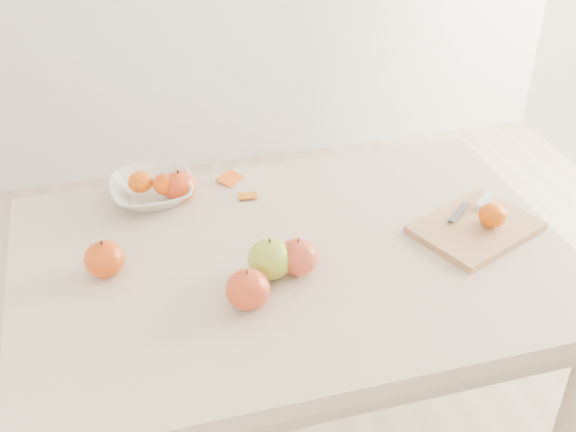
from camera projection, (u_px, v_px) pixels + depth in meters
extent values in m
cube|color=beige|center=(294.00, 262.00, 1.58)|extent=(1.20, 0.80, 0.04)
cylinder|color=#BCAA8E|center=(66.00, 332.00, 1.94)|extent=(0.06, 0.06, 0.71)
cylinder|color=#BCAA8E|center=(434.00, 265.00, 2.18)|extent=(0.06, 0.06, 0.71)
cube|color=tan|center=(476.00, 228.00, 1.63)|extent=(0.32, 0.28, 0.02)
ellipsoid|color=#D25A07|center=(492.00, 215.00, 1.61)|extent=(0.06, 0.06, 0.05)
imported|color=silver|center=(152.00, 190.00, 1.74)|extent=(0.20, 0.20, 0.05)
ellipsoid|color=#E05207|center=(140.00, 182.00, 1.73)|extent=(0.06, 0.06, 0.05)
ellipsoid|color=#D93D07|center=(165.00, 184.00, 1.72)|extent=(0.06, 0.06, 0.05)
cube|color=#C84E0E|center=(230.00, 180.00, 1.82)|extent=(0.07, 0.07, 0.01)
cube|color=#CC650E|center=(248.00, 197.00, 1.76)|extent=(0.05, 0.04, 0.01)
cube|color=white|center=(484.00, 201.00, 1.70)|extent=(0.07, 0.06, 0.01)
cube|color=#383B3F|center=(459.00, 212.00, 1.66)|extent=(0.08, 0.07, 0.00)
ellipsoid|color=olive|center=(270.00, 259.00, 1.48)|extent=(0.09, 0.09, 0.08)
ellipsoid|color=#A51A05|center=(104.00, 259.00, 1.49)|extent=(0.08, 0.08, 0.08)
ellipsoid|color=#9A0902|center=(179.00, 186.00, 1.73)|extent=(0.08, 0.08, 0.07)
ellipsoid|color=#A0251C|center=(248.00, 290.00, 1.41)|extent=(0.09, 0.09, 0.08)
ellipsoid|color=maroon|center=(298.00, 257.00, 1.50)|extent=(0.09, 0.09, 0.08)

